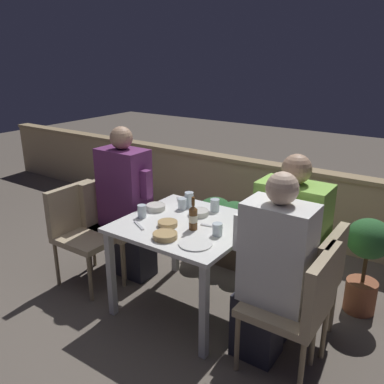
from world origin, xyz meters
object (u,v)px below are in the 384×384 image
at_px(chair_right_far, 312,276).
at_px(beer_bottle, 193,217).
at_px(chair_left_near, 81,225).
at_px(chair_left_far, 112,215).
at_px(person_white_polo, 271,271).
at_px(potted_plant, 366,257).
at_px(person_purple_stripe, 128,203).
at_px(chair_right_near, 301,300).
at_px(person_green_blouse, 285,249).

distance_m(chair_right_far, beer_bottle, 0.89).
xyz_separation_m(chair_left_near, chair_left_far, (0.06, 0.31, 0.00)).
distance_m(person_white_polo, potted_plant, 0.99).
bearing_deg(chair_left_far, beer_bottle, -11.51).
xyz_separation_m(chair_left_far, person_white_polo, (1.68, -0.31, 0.13)).
bearing_deg(chair_right_far, person_white_polo, -117.83).
xyz_separation_m(chair_left_far, person_purple_stripe, (0.20, 0.00, 0.16)).
xyz_separation_m(chair_left_far, beer_bottle, (1.03, -0.21, 0.30)).
relative_size(person_purple_stripe, potted_plant, 1.75).
relative_size(chair_left_near, chair_right_near, 1.00).
bearing_deg(chair_right_near, person_white_polo, 180.00).
relative_size(person_purple_stripe, person_white_polo, 1.04).
bearing_deg(chair_left_far, chair_left_near, -101.15).
height_order(chair_left_far, person_green_blouse, person_green_blouse).
relative_size(person_white_polo, potted_plant, 1.68).
height_order(chair_right_far, beer_bottle, beer_bottle).
bearing_deg(chair_right_near, potted_plant, 78.64).
height_order(beer_bottle, potted_plant, beer_bottle).
bearing_deg(potted_plant, chair_left_near, -157.23).
bearing_deg(chair_left_far, chair_right_near, -9.51).
distance_m(person_purple_stripe, potted_plant, 1.96).
bearing_deg(person_green_blouse, chair_right_near, -52.69).
height_order(person_purple_stripe, beer_bottle, person_purple_stripe).
relative_size(chair_right_far, beer_bottle, 3.50).
bearing_deg(chair_right_near, chair_right_far, 96.77).
distance_m(chair_left_far, chair_right_near, 1.90).
xyz_separation_m(person_green_blouse, beer_bottle, (-0.61, -0.20, 0.15)).
height_order(chair_left_near, person_green_blouse, person_green_blouse).
bearing_deg(person_white_polo, chair_left_near, 179.86).
xyz_separation_m(person_purple_stripe, potted_plant, (1.86, 0.58, -0.21)).
relative_size(chair_left_near, chair_left_far, 1.00).
xyz_separation_m(person_green_blouse, potted_plant, (0.41, 0.59, -0.19)).
bearing_deg(beer_bottle, person_green_blouse, 18.31).
bearing_deg(chair_left_far, person_purple_stripe, 0.00).
xyz_separation_m(chair_right_near, beer_bottle, (-0.85, 0.10, 0.30)).
xyz_separation_m(chair_left_far, chair_right_far, (1.84, -0.01, 0.00)).
bearing_deg(chair_left_near, person_green_blouse, 10.10).
bearing_deg(chair_left_near, chair_right_near, -0.12).
xyz_separation_m(person_purple_stripe, person_green_blouse, (1.45, -0.01, -0.01)).
height_order(person_purple_stripe, person_white_polo, person_purple_stripe).
bearing_deg(chair_left_far, person_white_polo, -10.61).
relative_size(chair_right_near, person_green_blouse, 0.64).
relative_size(person_green_blouse, potted_plant, 1.72).
bearing_deg(chair_right_far, chair_left_far, 179.79).
bearing_deg(potted_plant, chair_right_near, -101.36).
bearing_deg(person_white_polo, chair_right_far, 62.17).
height_order(chair_left_far, chair_right_near, same).
height_order(chair_left_near, beer_bottle, beer_bottle).
distance_m(chair_left_near, person_purple_stripe, 0.43).
distance_m(chair_right_near, person_white_polo, 0.24).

